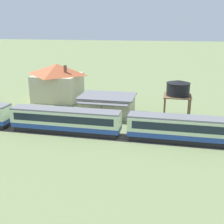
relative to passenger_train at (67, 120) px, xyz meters
name	(u,v)px	position (x,y,z in m)	size (l,w,h in m)	color
ground_plane	(168,141)	(16.63, 0.05, -2.31)	(600.00, 600.00, 0.00)	#707F51
passenger_train	(67,120)	(0.00, 0.00, 0.00)	(98.43, 3.22, 4.16)	#234293
railway_track	(76,133)	(1.42, 0.00, -2.30)	(156.42, 3.60, 0.04)	#665B51
station_building	(108,105)	(4.27, 11.46, -0.29)	(10.97, 9.07, 3.98)	beige
station_house_terracotta_roof	(58,81)	(-10.11, 20.54, 2.19)	(10.93, 10.47, 8.71)	beige
water_tower	(178,89)	(17.87, 10.79, 3.79)	(5.04, 5.04, 7.72)	brown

